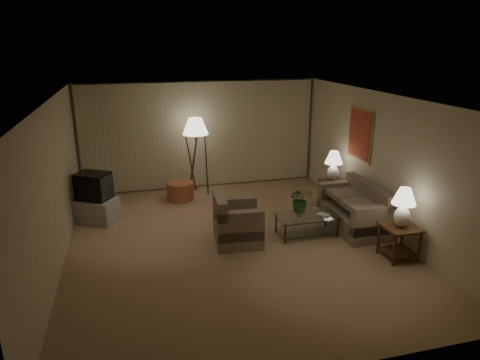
% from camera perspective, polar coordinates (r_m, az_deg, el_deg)
% --- Properties ---
extents(ground, '(7.00, 7.00, 0.00)m').
position_cam_1_polar(ground, '(8.19, -0.96, -8.25)').
color(ground, '#A97E5D').
rests_on(ground, ground).
extents(room_shell, '(6.04, 7.02, 2.72)m').
position_cam_1_polar(room_shell, '(9.02, -3.15, 5.99)').
color(room_shell, '#C5B797').
rests_on(room_shell, ground).
extents(sofa, '(1.68, 0.88, 0.74)m').
position_cam_1_polar(sofa, '(8.93, 14.81, -4.00)').
color(sofa, gray).
rests_on(sofa, ground).
extents(armchair, '(1.04, 1.00, 0.75)m').
position_cam_1_polar(armchair, '(8.05, -0.31, -5.80)').
color(armchair, gray).
rests_on(armchair, ground).
extents(side_table_near, '(0.58, 0.58, 0.60)m').
position_cam_1_polar(side_table_near, '(7.95, 20.50, -7.01)').
color(side_table_near, '#37200F').
rests_on(side_table_near, ground).
extents(side_table_far, '(0.52, 0.44, 0.60)m').
position_cam_1_polar(side_table_far, '(10.01, 12.15, -1.15)').
color(side_table_far, '#37200F').
rests_on(side_table_far, ground).
extents(table_lamp_near, '(0.40, 0.40, 0.70)m').
position_cam_1_polar(table_lamp_near, '(7.73, 20.98, -3.01)').
color(table_lamp_near, white).
rests_on(table_lamp_near, side_table_near).
extents(table_lamp_far, '(0.40, 0.40, 0.69)m').
position_cam_1_polar(table_lamp_far, '(9.84, 12.38, 2.18)').
color(table_lamp_far, white).
rests_on(table_lamp_far, side_table_far).
extents(coffee_table, '(1.21, 0.66, 0.41)m').
position_cam_1_polar(coffee_table, '(8.44, 8.88, -5.57)').
color(coffee_table, silver).
rests_on(coffee_table, ground).
extents(tv_cabinet, '(1.38, 1.35, 0.50)m').
position_cam_1_polar(tv_cabinet, '(9.50, -18.66, -3.79)').
color(tv_cabinet, '#AAAAAC').
rests_on(tv_cabinet, ground).
extents(crt_tv, '(1.07, 1.05, 0.56)m').
position_cam_1_polar(crt_tv, '(9.32, -18.99, -0.76)').
color(crt_tv, black).
rests_on(crt_tv, tv_cabinet).
extents(floor_lamp, '(0.61, 0.61, 1.89)m').
position_cam_1_polar(floor_lamp, '(10.43, -5.85, 3.33)').
color(floor_lamp, '#37200F').
rests_on(floor_lamp, ground).
extents(ottoman, '(0.76, 0.76, 0.42)m').
position_cam_1_polar(ottoman, '(10.32, -7.98, -1.45)').
color(ottoman, '#985033').
rests_on(ottoman, ground).
extents(vase, '(0.14, 0.14, 0.14)m').
position_cam_1_polar(vase, '(8.30, 8.00, -4.37)').
color(vase, silver).
rests_on(vase, coffee_table).
extents(flowers, '(0.48, 0.43, 0.50)m').
position_cam_1_polar(flowers, '(8.19, 8.10, -2.28)').
color(flowers, '#32692E').
rests_on(flowers, vase).
extents(book, '(0.27, 0.29, 0.02)m').
position_cam_1_polar(book, '(8.40, 10.77, -4.72)').
color(book, olive).
rests_on(book, coffee_table).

